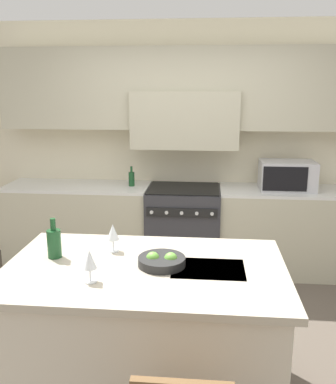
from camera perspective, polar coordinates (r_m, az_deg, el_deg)
The scene contains 11 objects.
ground_plane at distance 3.49m, azimuth 0.32°, elevation -21.04°, with size 10.00×10.00×0.00m, color brown.
back_cabinetry at distance 4.78m, azimuth 2.37°, elevation 9.26°, with size 10.00×0.46×2.70m.
back_counter at distance 4.78m, azimuth 2.08°, elevation -4.82°, with size 3.98×0.62×0.93m.
range_stove at distance 4.76m, azimuth 2.07°, elevation -4.91°, with size 0.79×0.70×0.93m.
microwave at distance 4.68m, azimuth 15.59°, elevation 2.14°, with size 0.57×0.38×0.31m.
kitchen_island at distance 2.89m, azimuth -3.00°, elevation -18.21°, with size 1.74×1.08×0.93m.
wine_bottle at distance 2.86m, azimuth -14.94°, elevation -6.54°, with size 0.09×0.09×0.26m.
wine_glass_near at distance 2.46m, azimuth -10.41°, elevation -8.97°, with size 0.08×0.08×0.19m.
wine_glass_far at distance 2.87m, azimuth -7.36°, elevation -5.43°, with size 0.08×0.08×0.19m.
fruit_bowl at distance 2.67m, azimuth -0.84°, elevation -9.15°, with size 0.29×0.29×0.09m.
oil_bottle_on_counter at distance 4.71m, azimuth -4.88°, elevation 1.80°, with size 0.06×0.06×0.22m.
Camera 1 is at (0.25, -2.85, 2.00)m, focal length 40.00 mm.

